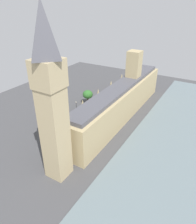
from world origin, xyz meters
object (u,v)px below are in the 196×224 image
object	(u,v)px
clock_tower	(51,99)
street_lamp_far_end	(76,105)
double_decker_bus_midblock	(119,88)
car_white_kerbside	(98,109)
plane_tree_opposite_hall	(88,94)
plane_tree_under_trees	(60,111)
car_blue_near_tower	(59,138)
pedestrian_by_river_gate	(118,99)
parliament_building	(121,100)

from	to	relation	value
clock_tower	street_lamp_far_end	world-z (taller)	clock_tower
double_decker_bus_midblock	car_white_kerbside	world-z (taller)	double_decker_bus_midblock
clock_tower	plane_tree_opposite_hall	bearing A→B (deg)	-67.20
plane_tree_opposite_hall	street_lamp_far_end	world-z (taller)	plane_tree_opposite_hall
plane_tree_opposite_hall	clock_tower	bearing A→B (deg)	112.80
plane_tree_under_trees	plane_tree_opposite_hall	distance (m)	23.75
clock_tower	plane_tree_opposite_hall	xyz separation A→B (m)	(20.62, -49.05, -21.62)
car_blue_near_tower	pedestrian_by_river_gate	size ratio (longest dim) A/B	2.91
pedestrian_by_river_gate	plane_tree_opposite_hall	xyz separation A→B (m)	(11.98, 13.50, 5.14)
street_lamp_far_end	car_blue_near_tower	bearing A→B (deg)	108.43
parliament_building	car_white_kerbside	size ratio (longest dim) A/B	16.92
plane_tree_under_trees	pedestrian_by_river_gate	bearing A→B (deg)	-107.24
plane_tree_under_trees	double_decker_bus_midblock	bearing A→B (deg)	-97.30
plane_tree_opposite_hall	street_lamp_far_end	bearing A→B (deg)	92.00
plane_tree_opposite_hall	street_lamp_far_end	size ratio (longest dim) A/B	1.32
pedestrian_by_river_gate	street_lamp_far_end	bearing A→B (deg)	-101.35
pedestrian_by_river_gate	street_lamp_far_end	size ratio (longest dim) A/B	0.26
parliament_building	car_blue_near_tower	distance (m)	35.38
plane_tree_under_trees	street_lamp_far_end	distance (m)	12.65
clock_tower	pedestrian_by_river_gate	xyz separation A→B (m)	(8.65, -62.55, -26.76)
car_white_kerbside	pedestrian_by_river_gate	distance (m)	17.66
car_white_kerbside	clock_tower	bearing A→B (deg)	108.53
parliament_building	pedestrian_by_river_gate	size ratio (longest dim) A/B	48.34
pedestrian_by_river_gate	plane_tree_opposite_hall	size ratio (longest dim) A/B	0.20
pedestrian_by_river_gate	plane_tree_under_trees	world-z (taller)	plane_tree_under_trees
clock_tower	car_white_kerbside	xyz separation A→B (m)	(11.53, -45.13, -26.61)
street_lamp_far_end	plane_tree_opposite_hall	bearing A→B (deg)	-88.00
car_white_kerbside	street_lamp_far_end	world-z (taller)	street_lamp_far_end
car_blue_near_tower	plane_tree_under_trees	bearing A→B (deg)	-51.29
clock_tower	plane_tree_opposite_hall	size ratio (longest dim) A/B	6.45
car_blue_near_tower	pedestrian_by_river_gate	xyz separation A→B (m)	(-3.84, -48.01, -0.15)
plane_tree_under_trees	plane_tree_opposite_hall	bearing A→B (deg)	-88.98
car_blue_near_tower	clock_tower	bearing A→B (deg)	133.74
car_blue_near_tower	double_decker_bus_midblock	bearing A→B (deg)	-85.49
parliament_building	car_white_kerbside	xyz separation A→B (m)	(12.00, 1.42, -7.71)
clock_tower	double_decker_bus_midblock	xyz separation A→B (m)	(13.96, -74.01, -24.87)
car_blue_near_tower	plane_tree_under_trees	size ratio (longest dim) A/B	0.51
car_blue_near_tower	street_lamp_far_end	xyz separation A→B (m)	(7.74, -23.23, 3.49)
car_white_kerbside	pedestrian_by_river_gate	bearing A→B (deg)	-95.21
car_blue_near_tower	plane_tree_opposite_hall	xyz separation A→B (m)	(8.14, -34.51, 4.99)
double_decker_bus_midblock	street_lamp_far_end	bearing A→B (deg)	-98.27
parliament_building	clock_tower	bearing A→B (deg)	89.42
street_lamp_far_end	double_decker_bus_midblock	bearing A→B (deg)	-99.81
parliament_building	double_decker_bus_midblock	bearing A→B (deg)	-62.27
double_decker_bus_midblock	pedestrian_by_river_gate	size ratio (longest dim) A/B	6.41
plane_tree_opposite_hall	plane_tree_under_trees	bearing A→B (deg)	91.02
street_lamp_far_end	pedestrian_by_river_gate	bearing A→B (deg)	-115.06
double_decker_bus_midblock	pedestrian_by_river_gate	distance (m)	12.78
parliament_building	plane_tree_opposite_hall	world-z (taller)	parliament_building
car_white_kerbside	street_lamp_far_end	size ratio (longest dim) A/B	0.75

